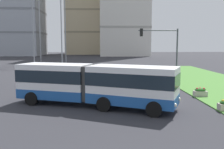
{
  "coord_description": "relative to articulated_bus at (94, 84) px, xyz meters",
  "views": [
    {
      "loc": [
        0.07,
        -4.37,
        4.54
      ],
      "look_at": [
        0.88,
        14.53,
        2.2
      ],
      "focal_mm": 40.33,
      "sensor_mm": 36.0,
      "label": 1
    }
  ],
  "objects": [
    {
      "name": "apartment_tower_west",
      "position": [
        -29.57,
        81.57,
        18.8
      ],
      "size": [
        14.68,
        19.02,
        40.87
      ],
      "color": "#9EA3AD",
      "rests_on": "ground"
    },
    {
      "name": "flower_planter_5",
      "position": [
        8.92,
        2.75,
        -1.23
      ],
      "size": [
        1.1,
        0.56,
        0.74
      ],
      "color": "#B7AD9E",
      "rests_on": "grass_median"
    },
    {
      "name": "traffic_light_far_right",
      "position": [
        7.16,
        8.4,
        2.55
      ],
      "size": [
        4.2,
        0.28,
        6.09
      ],
      "color": "#474C51",
      "rests_on": "ground"
    },
    {
      "name": "car_navy_sedan",
      "position": [
        -5.61,
        9.71,
        -0.9
      ],
      "size": [
        4.4,
        2.03,
        1.58
      ],
      "color": "#19234C",
      "rests_on": "ground"
    },
    {
      "name": "articulated_bus",
      "position": [
        0.0,
        0.0,
        0.0
      ],
      "size": [
        11.82,
        6.71,
        3.0
      ],
      "color": "white",
      "rests_on": "ground"
    }
  ]
}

